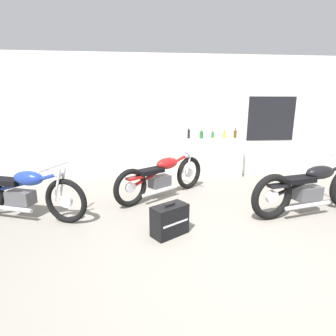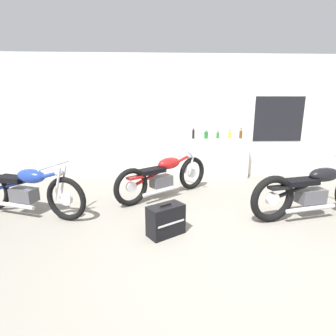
{
  "view_description": "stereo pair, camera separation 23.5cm",
  "coord_description": "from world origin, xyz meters",
  "px_view_note": "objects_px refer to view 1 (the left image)",
  "views": [
    {
      "loc": [
        -1.15,
        -2.61,
        1.73
      ],
      "look_at": [
        -0.74,
        1.54,
        0.7
      ],
      "focal_mm": 28.0,
      "sensor_mm": 36.0,
      "label": 1
    },
    {
      "loc": [
        -0.91,
        -2.62,
        1.73
      ],
      "look_at": [
        -0.74,
        1.54,
        0.7
      ],
      "focal_mm": 28.0,
      "sensor_mm": 36.0,
      "label": 2
    }
  ],
  "objects_px": {
    "bottle_center": "(213,135)",
    "motorcycle_red": "(163,176)",
    "motorcycle_blue": "(24,192)",
    "bottle_rightmost": "(235,134)",
    "hard_case_black": "(170,220)",
    "motorcycle_black": "(312,188)",
    "bottle_left_center": "(201,134)",
    "bottle_leftmost": "(189,133)",
    "bottle_right_center": "(224,134)"
  },
  "relations": [
    {
      "from": "bottle_center",
      "to": "motorcycle_red",
      "type": "bearing_deg",
      "value": -135.56
    },
    {
      "from": "motorcycle_red",
      "to": "motorcycle_blue",
      "type": "xyz_separation_m",
      "value": [
        -2.18,
        -0.75,
        0.01
      ]
    },
    {
      "from": "motorcycle_red",
      "to": "bottle_rightmost",
      "type": "bearing_deg",
      "value": 33.8
    },
    {
      "from": "hard_case_black",
      "to": "motorcycle_black",
      "type": "bearing_deg",
      "value": 12.32
    },
    {
      "from": "bottle_left_center",
      "to": "motorcycle_red",
      "type": "distance_m",
      "value": 1.67
    },
    {
      "from": "motorcycle_blue",
      "to": "motorcycle_black",
      "type": "bearing_deg",
      "value": -3.11
    },
    {
      "from": "bottle_left_center",
      "to": "bottle_leftmost",
      "type": "bearing_deg",
      "value": 178.19
    },
    {
      "from": "bottle_center",
      "to": "bottle_rightmost",
      "type": "xyz_separation_m",
      "value": [
        0.52,
        -0.05,
        0.02
      ]
    },
    {
      "from": "bottle_leftmost",
      "to": "motorcycle_blue",
      "type": "distance_m",
      "value": 3.53
    },
    {
      "from": "bottle_leftmost",
      "to": "motorcycle_black",
      "type": "xyz_separation_m",
      "value": [
        1.62,
        -2.19,
        -0.64
      ]
    },
    {
      "from": "bottle_center",
      "to": "motorcycle_red",
      "type": "distance_m",
      "value": 1.88
    },
    {
      "from": "motorcycle_black",
      "to": "bottle_rightmost",
      "type": "bearing_deg",
      "value": 103.49
    },
    {
      "from": "bottle_rightmost",
      "to": "motorcycle_blue",
      "type": "height_order",
      "value": "bottle_rightmost"
    },
    {
      "from": "bottle_left_center",
      "to": "bottle_right_center",
      "type": "height_order",
      "value": "bottle_left_center"
    },
    {
      "from": "motorcycle_red",
      "to": "hard_case_black",
      "type": "xyz_separation_m",
      "value": [
        -0.02,
        -1.5,
        -0.2
      ]
    },
    {
      "from": "bottle_leftmost",
      "to": "bottle_rightmost",
      "type": "height_order",
      "value": "bottle_leftmost"
    },
    {
      "from": "bottle_right_center",
      "to": "motorcycle_red",
      "type": "distance_m",
      "value": 2.09
    },
    {
      "from": "bottle_left_center",
      "to": "motorcycle_red",
      "type": "height_order",
      "value": "bottle_left_center"
    },
    {
      "from": "bottle_left_center",
      "to": "bottle_right_center",
      "type": "relative_size",
      "value": 1.18
    },
    {
      "from": "motorcycle_black",
      "to": "hard_case_black",
      "type": "relative_size",
      "value": 4.07
    },
    {
      "from": "bottle_leftmost",
      "to": "motorcycle_blue",
      "type": "relative_size",
      "value": 0.13
    },
    {
      "from": "bottle_rightmost",
      "to": "hard_case_black",
      "type": "relative_size",
      "value": 0.43
    },
    {
      "from": "bottle_right_center",
      "to": "bottle_left_center",
      "type": "bearing_deg",
      "value": -172.93
    },
    {
      "from": "bottle_left_center",
      "to": "bottle_center",
      "type": "bearing_deg",
      "value": 9.75
    },
    {
      "from": "bottle_left_center",
      "to": "motorcycle_blue",
      "type": "bearing_deg",
      "value": -148.51
    },
    {
      "from": "bottle_right_center",
      "to": "hard_case_black",
      "type": "bearing_deg",
      "value": -119.63
    },
    {
      "from": "bottle_left_center",
      "to": "bottle_center",
      "type": "height_order",
      "value": "bottle_left_center"
    },
    {
      "from": "bottle_center",
      "to": "hard_case_black",
      "type": "xyz_separation_m",
      "value": [
        -1.29,
        -2.74,
        -0.82
      ]
    },
    {
      "from": "bottle_left_center",
      "to": "motorcycle_red",
      "type": "relative_size",
      "value": 0.12
    },
    {
      "from": "bottle_rightmost",
      "to": "motorcycle_red",
      "type": "height_order",
      "value": "bottle_rightmost"
    },
    {
      "from": "motorcycle_black",
      "to": "motorcycle_red",
      "type": "bearing_deg",
      "value": 156.77
    },
    {
      "from": "bottle_center",
      "to": "bottle_rightmost",
      "type": "height_order",
      "value": "bottle_rightmost"
    },
    {
      "from": "motorcycle_blue",
      "to": "bottle_right_center",
      "type": "bearing_deg",
      "value": 28.32
    },
    {
      "from": "motorcycle_blue",
      "to": "bottle_rightmost",
      "type": "bearing_deg",
      "value": 26.09
    },
    {
      "from": "bottle_right_center",
      "to": "hard_case_black",
      "type": "distance_m",
      "value": 3.28
    },
    {
      "from": "motorcycle_red",
      "to": "hard_case_black",
      "type": "bearing_deg",
      "value": -90.88
    },
    {
      "from": "bottle_right_center",
      "to": "motorcycle_red",
      "type": "relative_size",
      "value": 0.1
    },
    {
      "from": "bottle_leftmost",
      "to": "bottle_left_center",
      "type": "relative_size",
      "value": 1.24
    },
    {
      "from": "motorcycle_red",
      "to": "motorcycle_blue",
      "type": "relative_size",
      "value": 0.86
    },
    {
      "from": "motorcycle_red",
      "to": "hard_case_black",
      "type": "relative_size",
      "value": 3.22
    },
    {
      "from": "motorcycle_blue",
      "to": "bottle_left_center",
      "type": "bearing_deg",
      "value": 31.49
    },
    {
      "from": "bottle_rightmost",
      "to": "motorcycle_black",
      "type": "bearing_deg",
      "value": -76.51
    },
    {
      "from": "motorcycle_black",
      "to": "hard_case_black",
      "type": "height_order",
      "value": "motorcycle_black"
    },
    {
      "from": "bottle_leftmost",
      "to": "hard_case_black",
      "type": "xyz_separation_m",
      "value": [
        -0.72,
        -2.7,
        -0.85
      ]
    },
    {
      "from": "bottle_leftmost",
      "to": "hard_case_black",
      "type": "distance_m",
      "value": 2.92
    },
    {
      "from": "bottle_rightmost",
      "to": "bottle_leftmost",
      "type": "bearing_deg",
      "value": 179.64
    },
    {
      "from": "bottle_center",
      "to": "hard_case_black",
      "type": "bearing_deg",
      "value": -115.17
    },
    {
      "from": "bottle_leftmost",
      "to": "hard_case_black",
      "type": "height_order",
      "value": "bottle_leftmost"
    },
    {
      "from": "bottle_center",
      "to": "motorcycle_blue",
      "type": "relative_size",
      "value": 0.09
    },
    {
      "from": "bottle_right_center",
      "to": "hard_case_black",
      "type": "xyz_separation_m",
      "value": [
        -1.57,
        -2.76,
        -0.81
      ]
    }
  ]
}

